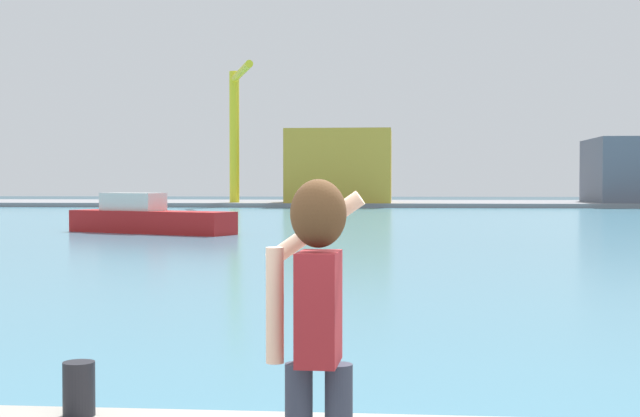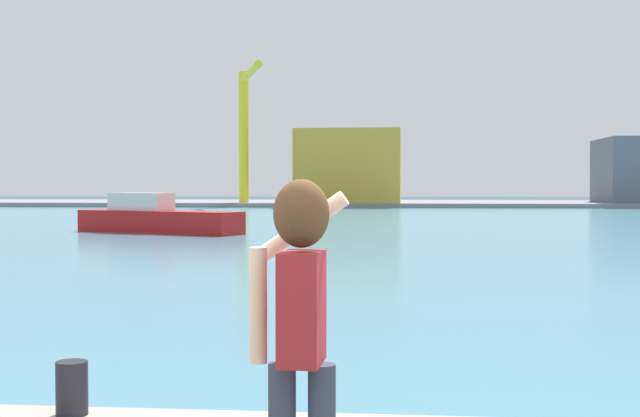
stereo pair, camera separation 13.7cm
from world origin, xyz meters
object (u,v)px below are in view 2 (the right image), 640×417
(boat_moored, at_px, (156,218))
(warehouse_left, at_px, (349,166))
(person_photographer, at_px, (300,315))
(port_crane, at_px, (246,118))
(harbor_bollard, at_px, (72,388))

(boat_moored, distance_m, warehouse_left, 50.53)
(person_photographer, xyz_separation_m, port_crane, (-15.79, 83.73, 7.25))
(person_photographer, bearing_deg, port_crane, 13.30)
(harbor_bollard, xyz_separation_m, port_crane, (-13.84, 81.77, 8.12))
(warehouse_left, bearing_deg, person_photographer, -86.32)
(harbor_bollard, height_order, boat_moored, boat_moored)
(boat_moored, xyz_separation_m, port_crane, (-4.34, 46.90, 8.24))
(harbor_bollard, distance_m, warehouse_left, 85.09)
(person_photographer, xyz_separation_m, boat_moored, (-11.45, 36.83, -0.98))
(person_photographer, xyz_separation_m, warehouse_left, (-5.59, 86.91, 2.46))
(warehouse_left, height_order, port_crane, port_crane)
(harbor_bollard, relative_size, warehouse_left, 0.04)
(port_crane, bearing_deg, harbor_bollard, -80.39)
(person_photographer, distance_m, harbor_bollard, 2.89)
(warehouse_left, relative_size, port_crane, 0.79)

